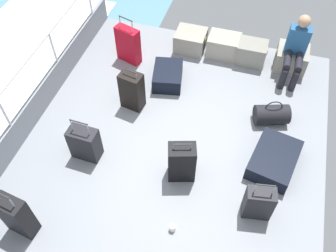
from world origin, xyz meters
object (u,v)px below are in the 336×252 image
object	(u,v)px
suitcase_6	(258,203)
suitcase_1	(168,76)
duffel_bag	(272,114)
suitcase_0	(17,216)
cargo_crate_0	(191,41)
suitcase_3	(85,143)
cargo_crate_3	(291,59)
suitcase_4	(128,45)
passenger_seated	(296,48)
cargo_crate_2	(251,53)
suitcase_2	(182,162)
paper_cup	(172,228)
suitcase_5	(132,91)
suitcase_7	(274,160)
cargo_crate_1	(224,46)

from	to	relation	value
suitcase_6	suitcase_1	bearing A→B (deg)	131.73
duffel_bag	suitcase_0	bearing A→B (deg)	-136.12
suitcase_1	cargo_crate_0	bearing A→B (deg)	81.31
suitcase_3	duffel_bag	world-z (taller)	suitcase_3
cargo_crate_3	suitcase_4	size ratio (longest dim) A/B	0.63
passenger_seated	suitcase_6	world-z (taller)	passenger_seated
cargo_crate_0	suitcase_3	bearing A→B (deg)	-106.96
cargo_crate_0	cargo_crate_2	size ratio (longest dim) A/B	1.07
suitcase_3	duffel_bag	size ratio (longest dim) A/B	1.28
suitcase_2	paper_cup	size ratio (longest dim) A/B	7.29
cargo_crate_0	suitcase_5	world-z (taller)	suitcase_5
cargo_crate_3	suitcase_4	world-z (taller)	suitcase_4
passenger_seated	suitcase_6	bearing A→B (deg)	-93.58
cargo_crate_2	suitcase_2	world-z (taller)	suitcase_2
suitcase_0	suitcase_6	size ratio (longest dim) A/B	1.23
suitcase_4	suitcase_6	world-z (taller)	suitcase_4
suitcase_2	paper_cup	bearing A→B (deg)	-82.33
cargo_crate_3	suitcase_5	world-z (taller)	suitcase_5
suitcase_0	passenger_seated	bearing A→B (deg)	52.41
passenger_seated	suitcase_3	bearing A→B (deg)	-135.95
suitcase_1	suitcase_6	distance (m)	2.67
duffel_bag	paper_cup	size ratio (longest dim) A/B	5.85
cargo_crate_0	suitcase_0	size ratio (longest dim) A/B	0.65
suitcase_4	suitcase_7	xyz separation A→B (m)	(2.73, -1.53, -0.21)
cargo_crate_2	suitcase_6	distance (m)	2.96
suitcase_0	paper_cup	size ratio (longest dim) A/B	8.87
passenger_seated	suitcase_7	xyz separation A→B (m)	(-0.04, -1.96, -0.45)
cargo_crate_0	cargo_crate_2	bearing A→B (deg)	-1.99
passenger_seated	suitcase_4	world-z (taller)	passenger_seated
cargo_crate_0	suitcase_2	xyz separation A→B (m)	(0.56, -2.68, 0.14)
cargo_crate_1	suitcase_1	distance (m)	1.24
cargo_crate_0	paper_cup	world-z (taller)	cargo_crate_0
suitcase_1	duffel_bag	xyz separation A→B (m)	(1.77, -0.37, 0.02)
suitcase_2	cargo_crate_0	bearing A→B (deg)	101.77
cargo_crate_1	suitcase_4	bearing A→B (deg)	-158.05
suitcase_7	cargo_crate_2	bearing A→B (deg)	107.01
suitcase_0	suitcase_7	xyz separation A→B (m)	(2.89, 1.85, -0.22)
cargo_crate_2	duffel_bag	size ratio (longest dim) A/B	0.91
cargo_crate_3	passenger_seated	distance (m)	0.42
cargo_crate_2	suitcase_6	size ratio (longest dim) A/B	0.74
cargo_crate_1	paper_cup	bearing A→B (deg)	-89.02
suitcase_2	suitcase_4	world-z (taller)	suitcase_4
duffel_bag	paper_cup	xyz separation A→B (m)	(-0.96, -2.14, -0.10)
cargo_crate_2	suitcase_5	size ratio (longest dim) A/B	0.71
duffel_bag	suitcase_6	bearing A→B (deg)	-90.02
suitcase_2	paper_cup	xyz separation A→B (m)	(0.11, -0.80, -0.27)
passenger_seated	paper_cup	size ratio (longest dim) A/B	10.96
cargo_crate_3	duffel_bag	xyz separation A→B (m)	(-0.17, -1.34, -0.04)
cargo_crate_1	suitcase_0	size ratio (longest dim) A/B	0.67
suitcase_5	paper_cup	bearing A→B (deg)	-57.15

